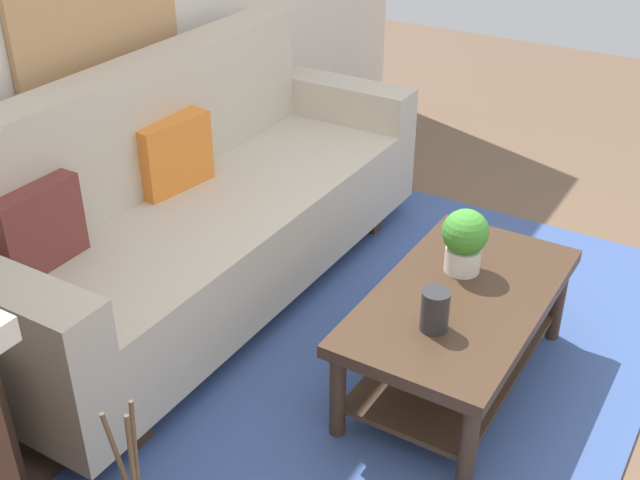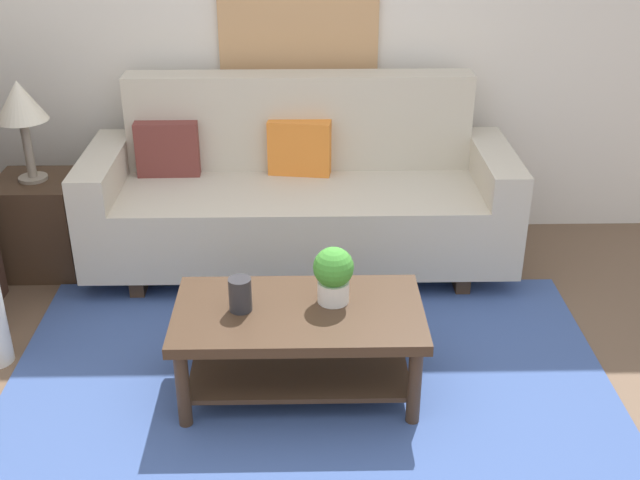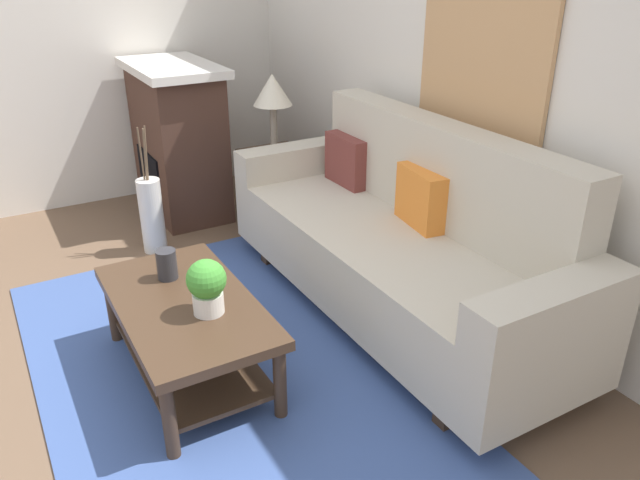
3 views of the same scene
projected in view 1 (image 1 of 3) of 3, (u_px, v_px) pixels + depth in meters
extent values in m
plane|color=brown|center=(544.00, 408.00, 3.08)|extent=(9.37, 9.37, 0.00)
cube|color=#3D5693|center=(426.00, 364.00, 3.30)|extent=(2.81, 1.68, 0.01)
cube|color=beige|center=(213.00, 236.00, 3.58)|extent=(2.01, 0.84, 0.40)
cube|color=beige|center=(147.00, 122.00, 3.48)|extent=(2.01, 0.20, 0.56)
cube|color=beige|center=(11.00, 350.00, 2.71)|extent=(0.20, 0.84, 0.60)
cube|color=beige|center=(337.00, 134.00, 4.34)|extent=(0.20, 0.84, 0.60)
cube|color=#422D1E|center=(72.00, 397.00, 3.04)|extent=(0.08, 0.74, 0.12)
cube|color=#422D1E|center=(318.00, 207.00, 4.38)|extent=(0.08, 0.74, 0.12)
cube|color=brown|center=(37.00, 227.00, 2.92)|extent=(0.36, 0.13, 0.32)
cube|color=orange|center=(173.00, 154.00, 3.48)|extent=(0.37, 0.17, 0.32)
cube|color=#422D1E|center=(461.00, 299.00, 3.00)|extent=(1.10, 0.60, 0.05)
cube|color=#422D1E|center=(455.00, 359.00, 3.15)|extent=(0.98, 0.50, 0.02)
cylinder|color=#422D1E|center=(468.00, 448.00, 2.64)|extent=(0.06, 0.06, 0.38)
cylinder|color=#422D1E|center=(557.00, 302.00, 3.36)|extent=(0.06, 0.06, 0.38)
cylinder|color=#422D1E|center=(338.00, 395.00, 2.86)|extent=(0.06, 0.06, 0.38)
cylinder|color=#422D1E|center=(447.00, 269.00, 3.58)|extent=(0.06, 0.06, 0.38)
cylinder|color=#2D2D33|center=(435.00, 310.00, 2.77)|extent=(0.10, 0.10, 0.15)
cylinder|color=white|center=(463.00, 259.00, 3.11)|extent=(0.14, 0.14, 0.10)
sphere|color=green|center=(465.00, 232.00, 3.05)|extent=(0.18, 0.18, 0.18)
cylinder|color=brown|center=(136.00, 463.00, 1.89)|extent=(0.05, 0.02, 0.36)
cylinder|color=brown|center=(122.00, 468.00, 1.88)|extent=(0.05, 0.04, 0.36)
cylinder|color=brown|center=(133.00, 474.00, 1.86)|extent=(0.02, 0.02, 0.36)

